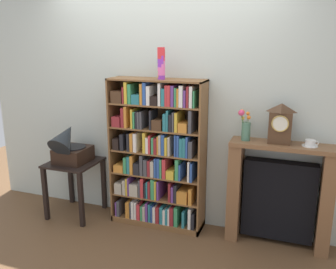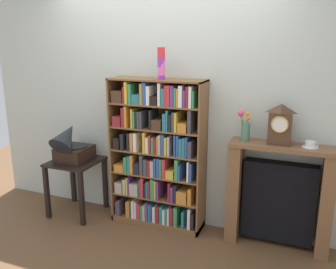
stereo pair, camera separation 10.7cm
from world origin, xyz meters
name	(u,v)px [view 2 (the right image)]	position (x,y,z in m)	size (l,w,h in m)	color
ground_plane	(152,229)	(0.00, 0.00, -0.01)	(7.62, 6.40, 0.02)	brown
wall_back	(177,103)	(0.14, 0.34, 1.30)	(4.62, 0.08, 2.60)	beige
bookshelf	(157,158)	(0.00, 0.14, 0.74)	(0.99, 0.30, 1.56)	brown
cup_stack	(161,63)	(0.06, 0.11, 1.72)	(0.07, 0.07, 0.30)	purple
side_table_left	(76,173)	(-0.95, 0.03, 0.48)	(0.52, 0.53, 0.63)	black
gramophone	(71,145)	(-0.95, -0.03, 0.83)	(0.34, 0.49, 0.50)	black
fireplace_mantel	(279,196)	(1.23, 0.18, 0.50)	(0.95, 0.27, 1.02)	brown
mantel_clock	(280,124)	(1.20, 0.16, 1.20)	(0.20, 0.13, 0.37)	#472D1C
flower_vase	(244,126)	(0.88, 0.16, 1.16)	(0.12, 0.13, 0.30)	#4C7A60
teacup_with_saucer	(310,145)	(1.46, 0.16, 1.04)	(0.14, 0.14, 0.06)	white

